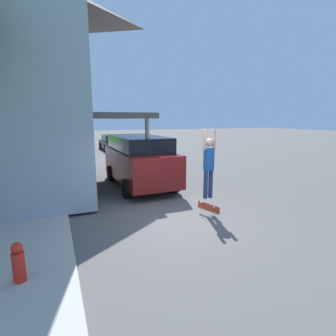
{
  "coord_description": "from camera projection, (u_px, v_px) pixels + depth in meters",
  "views": [
    {
      "loc": [
        -2.92,
        -6.36,
        2.76
      ],
      "look_at": [
        0.56,
        1.62,
        1.13
      ],
      "focal_mm": 28.0,
      "sensor_mm": 36.0,
      "label": 1
    }
  ],
  "objects": [
    {
      "name": "ground_plane",
      "position": [
        173.0,
        218.0,
        7.38
      ],
      "size": [
        120.0,
        120.0,
        0.0
      ],
      "primitive_type": "plane",
      "color": "#54514F"
    },
    {
      "name": "sidewalk",
      "position": [
        40.0,
        182.0,
        11.37
      ],
      "size": [
        1.8,
        80.0,
        0.1
      ],
      "color": "#ADA89E",
      "rests_on": "ground_plane"
    },
    {
      "name": "suv_parked",
      "position": [
        139.0,
        160.0,
        10.79
      ],
      "size": [
        2.07,
        4.7,
        2.08
      ],
      "color": "maroon",
      "rests_on": "ground_plane"
    },
    {
      "name": "car_down_street",
      "position": [
        113.0,
        143.0,
        23.4
      ],
      "size": [
        1.95,
        4.19,
        1.38
      ],
      "color": "black",
      "rests_on": "ground_plane"
    },
    {
      "name": "skateboarder",
      "position": [
        209.0,
        163.0,
        7.58
      ],
      "size": [
        0.41,
        0.23,
        2.01
      ],
      "color": "navy",
      "rests_on": "ground_plane"
    },
    {
      "name": "skateboard",
      "position": [
        208.0,
        208.0,
        7.54
      ],
      "size": [
        0.3,
        0.75,
        0.25
      ],
      "color": "#B73D23",
      "rests_on": "ground_plane"
    },
    {
      "name": "fire_hydrant",
      "position": [
        18.0,
        263.0,
        4.31
      ],
      "size": [
        0.2,
        0.2,
        0.68
      ],
      "color": "red",
      "rests_on": "sidewalk"
    }
  ]
}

